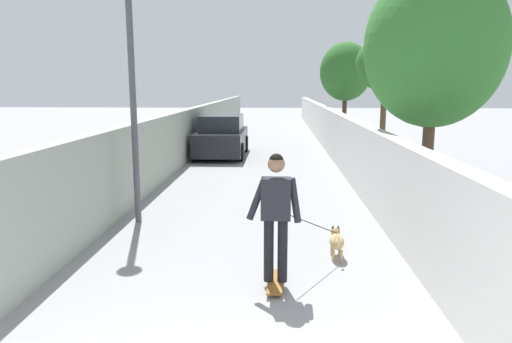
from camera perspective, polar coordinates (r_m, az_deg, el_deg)
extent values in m
plane|color=gray|center=(17.18, 0.69, 1.58)|extent=(80.00, 80.00, 0.00)
cube|color=#999E93|center=(15.42, -9.57, 3.78)|extent=(48.00, 0.30, 1.79)
cube|color=silver|center=(15.22, 10.58, 3.48)|extent=(48.00, 0.30, 1.69)
cylinder|color=#473523|center=(22.22, 10.62, 6.70)|extent=(0.21, 0.21, 2.55)
ellipsoid|color=#2D6628|center=(22.19, 10.79, 11.79)|extent=(2.33, 2.33, 2.63)
cylinder|color=brown|center=(16.40, 15.07, 5.63)|extent=(0.19, 0.19, 2.74)
ellipsoid|color=#2D6628|center=(16.37, 15.39, 12.45)|extent=(1.94, 1.94, 1.79)
cylinder|color=brown|center=(11.06, 20.05, 2.76)|extent=(0.25, 0.25, 2.56)
ellipsoid|color=#387A33|center=(11.01, 20.76, 14.00)|extent=(2.95, 2.95, 3.45)
cylinder|color=#4C4C51|center=(9.20, -14.57, 6.76)|extent=(0.12, 0.12, 4.19)
cube|color=brown|center=(6.38, 2.35, -13.16)|extent=(0.81, 0.23, 0.02)
cylinder|color=beige|center=(6.66, 1.83, -12.52)|extent=(0.06, 0.03, 0.06)
cylinder|color=beige|center=(6.66, 3.07, -12.55)|extent=(0.06, 0.03, 0.06)
cylinder|color=beige|center=(6.15, 1.57, -14.55)|extent=(0.06, 0.03, 0.06)
cylinder|color=beige|center=(6.14, 2.92, -14.58)|extent=(0.06, 0.03, 0.06)
cylinder|color=black|center=(6.23, 1.54, -9.48)|extent=(0.13, 0.13, 0.84)
cylinder|color=black|center=(6.22, 3.22, -9.51)|extent=(0.13, 0.13, 0.84)
cube|color=#26262D|center=(6.03, 2.43, -3.30)|extent=(0.23, 0.39, 0.54)
cylinder|color=#26262D|center=(6.04, 0.15, -3.28)|extent=(0.10, 0.29, 0.58)
cylinder|color=#26262D|center=(6.03, 4.72, -3.49)|extent=(0.10, 0.18, 0.59)
sphere|color=#9E7051|center=(5.94, 2.47, 0.93)|extent=(0.22, 0.22, 0.22)
sphere|color=black|center=(5.93, 2.47, 1.30)|extent=(0.19, 0.19, 0.19)
ellipsoid|color=tan|center=(7.39, 9.74, -8.35)|extent=(0.43, 0.23, 0.22)
sphere|color=tan|center=(7.63, 9.58, -7.20)|extent=(0.15, 0.15, 0.15)
cone|color=black|center=(7.60, 9.29, -6.62)|extent=(0.05, 0.05, 0.06)
cone|color=black|center=(7.61, 9.90, -6.63)|extent=(0.05, 0.05, 0.06)
cylinder|color=tan|center=(7.57, 9.15, -9.30)|extent=(0.04, 0.04, 0.18)
cylinder|color=tan|center=(7.58, 10.07, -9.30)|extent=(0.04, 0.04, 0.18)
cylinder|color=tan|center=(7.31, 9.32, -10.02)|extent=(0.04, 0.04, 0.18)
cylinder|color=tan|center=(7.33, 10.27, -10.01)|extent=(0.04, 0.04, 0.18)
cylinder|color=tan|center=(7.12, 9.95, -8.42)|extent=(0.14, 0.03, 0.13)
cylinder|color=black|center=(6.69, 6.44, -6.16)|extent=(1.10, 0.94, 0.66)
cube|color=black|center=(17.84, -4.15, 3.69)|extent=(3.92, 1.70, 0.80)
cube|color=#262B33|center=(17.77, -4.18, 5.87)|extent=(2.04, 1.50, 0.60)
cylinder|color=black|center=(19.17, -6.06, 3.40)|extent=(0.64, 0.22, 0.64)
cylinder|color=black|center=(19.00, -1.34, 3.39)|extent=(0.64, 0.22, 0.64)
cylinder|color=black|center=(16.79, -7.31, 2.39)|extent=(0.64, 0.22, 0.64)
cylinder|color=black|center=(16.59, -1.92, 2.37)|extent=(0.64, 0.22, 0.64)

